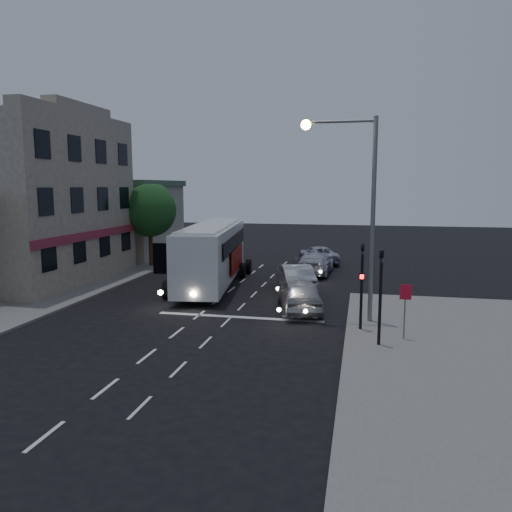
% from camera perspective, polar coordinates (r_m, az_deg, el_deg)
% --- Properties ---
extents(ground, '(120.00, 120.00, 0.00)m').
position_cam_1_polar(ground, '(22.49, -8.14, -7.96)').
color(ground, black).
extents(sidewalk_far, '(12.00, 50.00, 0.12)m').
position_cam_1_polar(sidewalk_far, '(35.47, -23.61, -2.56)').
color(sidewalk_far, slate).
rests_on(sidewalk_far, ground).
extents(road_markings, '(8.00, 30.55, 0.01)m').
position_cam_1_polar(road_markings, '(25.16, -2.76, -6.15)').
color(road_markings, silver).
rests_on(road_markings, ground).
extents(tour_bus, '(4.21, 12.70, 3.82)m').
position_cam_1_polar(tour_bus, '(31.15, -4.98, 0.44)').
color(tour_bus, white).
rests_on(tour_bus, ground).
extents(car_suv, '(3.03, 5.19, 1.66)m').
position_cam_1_polar(car_suv, '(24.82, 4.97, -4.41)').
color(car_suv, '#ACABAF').
rests_on(car_suv, ground).
extents(car_sedan_a, '(3.04, 5.20, 1.62)m').
position_cam_1_polar(car_sedan_a, '(29.44, 4.50, -2.47)').
color(car_sedan_a, '#B3B3B5').
rests_on(car_sedan_a, ground).
extents(car_sedan_b, '(2.43, 5.46, 1.56)m').
position_cam_1_polar(car_sedan_b, '(35.24, 6.77, -0.82)').
color(car_sedan_b, silver).
rests_on(car_sedan_b, ground).
extents(car_sedan_c, '(3.86, 5.47, 1.39)m').
position_cam_1_polar(car_sedan_c, '(40.15, 7.14, 0.14)').
color(car_sedan_c, silver).
rests_on(car_sedan_c, ground).
extents(traffic_signal_main, '(0.25, 0.35, 4.10)m').
position_cam_1_polar(traffic_signal_main, '(21.37, 12.01, -2.23)').
color(traffic_signal_main, black).
rests_on(traffic_signal_main, sidewalk_near).
extents(traffic_signal_side, '(0.18, 0.15, 4.10)m').
position_cam_1_polar(traffic_signal_side, '(19.44, 14.06, -3.31)').
color(traffic_signal_side, black).
rests_on(traffic_signal_side, sidewalk_near).
extents(regulatory_sign, '(0.45, 0.12, 2.20)m').
position_cam_1_polar(regulatory_sign, '(20.62, 16.68, -5.11)').
color(regulatory_sign, slate).
rests_on(regulatory_sign, sidewalk_near).
extents(streetlight, '(3.32, 0.44, 9.00)m').
position_cam_1_polar(streetlight, '(22.47, 11.61, 6.77)').
color(streetlight, slate).
rests_on(streetlight, sidewalk_near).
extents(main_building, '(10.12, 12.00, 11.00)m').
position_cam_1_polar(main_building, '(35.53, -25.34, 5.65)').
color(main_building, gray).
rests_on(main_building, sidewalk_far).
extents(low_building_north, '(9.40, 9.40, 6.50)m').
position_cam_1_polar(low_building_north, '(45.52, -15.57, 4.25)').
color(low_building_north, gray).
rests_on(low_building_north, sidewalk_far).
extents(street_tree, '(4.00, 4.00, 6.20)m').
position_cam_1_polar(street_tree, '(38.68, -12.05, 5.39)').
color(street_tree, black).
rests_on(street_tree, sidewalk_far).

